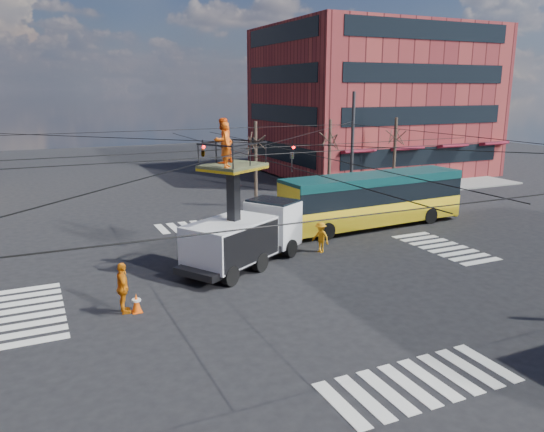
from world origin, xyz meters
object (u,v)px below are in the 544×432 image
(utility_truck, at_px, (244,220))
(flagger, at_px, (321,237))
(worker_ground, at_px, (123,288))
(city_bus, at_px, (373,199))
(traffic_cone, at_px, (136,303))

(utility_truck, height_order, flagger, utility_truck)
(worker_ground, height_order, flagger, worker_ground)
(city_bus, relative_size, worker_ground, 6.16)
(utility_truck, relative_size, worker_ground, 3.66)
(worker_ground, xyz_separation_m, flagger, (10.46, 3.51, -0.18))
(city_bus, xyz_separation_m, worker_ground, (-15.98, -6.81, -0.75))
(traffic_cone, xyz_separation_m, flagger, (10.02, 3.64, 0.43))
(worker_ground, relative_size, flagger, 1.23)
(city_bus, xyz_separation_m, flagger, (-5.52, -3.30, -0.93))
(city_bus, relative_size, traffic_cone, 16.24)
(traffic_cone, xyz_separation_m, worker_ground, (-0.44, 0.13, 0.61))
(city_bus, height_order, traffic_cone, city_bus)
(city_bus, distance_m, flagger, 6.50)
(worker_ground, bearing_deg, city_bus, -66.11)
(city_bus, xyz_separation_m, traffic_cone, (-15.54, -6.94, -1.35))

